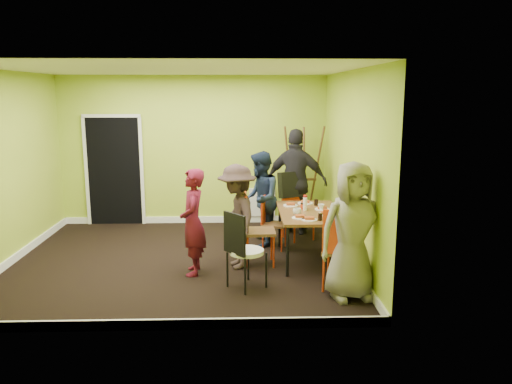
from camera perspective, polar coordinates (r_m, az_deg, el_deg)
The scene contains 28 objects.
ground at distance 7.65m, azimuth -8.45°, elevation -7.75°, with size 5.00×5.00×0.00m, color black.
room_walls at distance 7.43m, azimuth -8.81°, elevation -0.42°, with size 5.04×4.54×2.82m.
dining_table at distance 7.45m, azimuth 6.16°, elevation -2.63°, with size 0.90×1.50×0.75m.
chair_left_far at distance 8.02m, azimuth 1.61°, elevation -3.08°, with size 0.45×0.45×0.87m.
chair_left_near at distance 7.25m, azimuth -0.24°, elevation -3.78°, with size 0.45×0.45×1.06m.
chair_back_end at distance 8.66m, azimuth 4.28°, elevation 0.09°, with size 0.64×0.69×1.14m.
chair_front_end at distance 6.36m, azimuth 9.64°, elevation -6.00°, with size 0.57×0.57×1.08m.
chair_bentwood at distance 6.36m, azimuth -1.57°, elevation -6.27°, with size 0.56×0.55×1.02m.
easel at distance 9.33m, azimuth 5.39°, elevation 1.72°, with size 0.76×0.71×1.89m.
plate_near_left at distance 7.78m, azimuth 3.97°, elevation -1.54°, with size 0.23×0.23×0.01m, color white.
plate_near_right at distance 7.03m, azimuth 5.03°, elevation -2.95°, with size 0.22×0.22×0.01m, color white.
plate_far_back at distance 7.95m, azimuth 5.65°, elevation -1.28°, with size 0.24×0.24×0.01m, color white.
plate_far_front at distance 6.93m, azimuth 6.12°, elevation -3.18°, with size 0.22×0.22×0.01m, color white.
plate_wall_back at distance 7.58m, azimuth 7.57°, elevation -1.95°, with size 0.23×0.23×0.01m, color white.
plate_wall_front at distance 7.26m, azimuth 7.93°, elevation -2.55°, with size 0.21×0.21×0.01m, color white.
thermos at distance 7.49m, azimuth 5.63°, elevation -1.33°, with size 0.06×0.06×0.20m, color white.
blue_bottle at distance 7.09m, azimuth 8.94°, elevation -2.16°, with size 0.08×0.08×0.19m, color blue.
orange_bottle at distance 7.55m, azimuth 5.24°, elevation -1.71°, with size 0.04×0.04×0.08m, color red.
glass_mid at distance 7.58m, azimuth 5.35°, elevation -1.61°, with size 0.07×0.07×0.09m, color black.
glass_back at distance 7.84m, azimuth 6.89°, elevation -1.19°, with size 0.06×0.06×0.10m, color black.
glass_front at distance 6.92m, azimuth 7.35°, elevation -2.85°, with size 0.06×0.06×0.10m, color black.
cup_a at distance 7.21m, azimuth 4.72°, elevation -2.24°, with size 0.12×0.12×0.10m, color white.
cup_b at distance 7.54m, azimuth 7.45°, elevation -1.71°, with size 0.10×0.10×0.09m, color white.
person_standing at distance 6.90m, azimuth -7.23°, elevation -3.43°, with size 0.54×0.35×1.48m, color #530E20.
person_left_far at distance 8.12m, azimuth 0.47°, elevation -0.81°, with size 0.76×0.59×1.56m, color #162138.
person_left_near at distance 7.10m, azimuth -2.16°, elevation -2.82°, with size 0.97×0.56×1.50m, color #2F221F.
person_back_end at distance 8.83m, azimuth 4.61°, elevation 1.16°, with size 1.09×0.46×1.87m, color black.
person_front_end at distance 6.12m, azimuth 10.97°, elevation -4.40°, with size 0.83×0.54×1.69m, color gray.
Camera 1 is at (0.89, -7.18, 2.48)m, focal length 35.00 mm.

